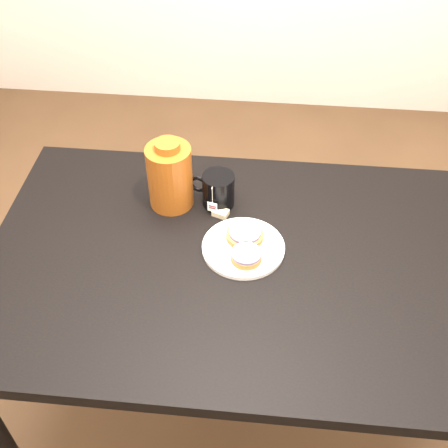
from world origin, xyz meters
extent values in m
plane|color=brown|center=(0.00, 0.00, 0.00)|extent=(4.00, 4.00, 0.00)
cube|color=black|center=(0.00, 0.00, 0.73)|extent=(1.40, 0.90, 0.04)
cylinder|color=black|center=(-0.64, 0.39, 0.35)|extent=(0.06, 0.06, 0.71)
cylinder|color=black|center=(0.64, 0.39, 0.35)|extent=(0.06, 0.06, 0.71)
cylinder|color=white|center=(0.01, 0.04, 0.76)|extent=(0.23, 0.23, 0.01)
torus|color=white|center=(0.01, 0.04, 0.76)|extent=(0.23, 0.23, 0.01)
cylinder|color=brown|center=(0.01, 0.07, 0.77)|extent=(0.11, 0.11, 0.02)
cylinder|color=slate|center=(0.01, 0.07, 0.79)|extent=(0.09, 0.09, 0.01)
cylinder|color=brown|center=(0.02, -0.01, 0.77)|extent=(0.11, 0.11, 0.02)
cylinder|color=slate|center=(0.02, -0.01, 0.79)|extent=(0.10, 0.10, 0.01)
cylinder|color=black|center=(-0.08, 0.22, 0.80)|extent=(0.12, 0.12, 0.11)
cylinder|color=black|center=(-0.08, 0.22, 0.85)|extent=(0.08, 0.08, 0.00)
torus|color=black|center=(-0.14, 0.24, 0.81)|extent=(0.06, 0.03, 0.06)
cylinder|color=beige|center=(-0.09, 0.17, 0.83)|extent=(0.00, 0.00, 0.06)
cube|color=white|center=(-0.09, 0.17, 0.78)|extent=(0.03, 0.01, 0.03)
cube|color=#C6B793|center=(-0.06, 0.17, 0.76)|extent=(0.05, 0.05, 0.02)
cylinder|color=#692E0D|center=(-0.22, 0.21, 0.85)|extent=(0.17, 0.17, 0.20)
cylinder|color=#692E0D|center=(-0.22, 0.21, 0.96)|extent=(0.07, 0.07, 0.02)
camera|label=1|loc=(0.06, -1.04, 1.90)|focal=45.00mm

